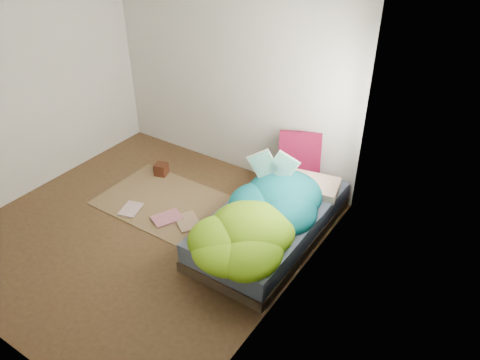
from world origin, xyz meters
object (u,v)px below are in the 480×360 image
pillow_magenta (300,152)px  floor_book_b (163,213)px  open_book (273,157)px  wooden_box (161,169)px  floor_book_a (123,208)px  bed (271,224)px

pillow_magenta → floor_book_b: 1.77m
pillow_magenta → open_book: open_book is taller
floor_book_b → open_book: bearing=56.2°
wooden_box → floor_book_a: wooden_box is taller
bed → floor_book_a: (-1.71, -0.55, -0.15)m
floor_book_a → open_book: bearing=11.3°
open_book → bed: bearing=-82.7°
bed → wooden_box: 1.87m
open_book → floor_book_a: (-1.55, -0.84, -0.79)m
bed → open_book: (-0.16, 0.28, 0.65)m
open_book → floor_book_b: size_ratio=1.37×
bed → floor_book_a: size_ratio=6.83×
wooden_box → floor_book_b: (0.59, -0.65, -0.06)m
bed → wooden_box: (-1.84, 0.28, -0.08)m
bed → pillow_magenta: bearing=99.4°
floor_book_a → floor_book_b: floor_book_b is taller
pillow_magenta → floor_book_a: size_ratio=1.70×
floor_book_a → floor_book_b: bearing=4.6°
pillow_magenta → floor_book_a: bearing=-165.5°
pillow_magenta → open_book: 0.66m
wooden_box → pillow_magenta: bearing=20.1°
bed → pillow_magenta: (-0.15, 0.90, 0.42)m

